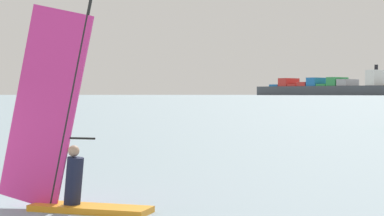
# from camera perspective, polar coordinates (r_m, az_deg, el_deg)

# --- Properties ---
(windsurfer) EXTENTS (3.19, 1.25, 4.41)m
(windsurfer) POSITION_cam_1_polar(r_m,az_deg,el_deg) (13.04, -10.70, -3.96)
(windsurfer) COLOR orange
(windsurfer) RESTS_ON ground_plane
(cargo_ship) EXTENTS (158.62, 153.71, 34.90)m
(cargo_ship) POSITION_cam_1_polar(r_m,az_deg,el_deg) (824.21, 11.36, 1.68)
(cargo_ship) COLOR #3F444C
(cargo_ship) RESTS_ON ground_plane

